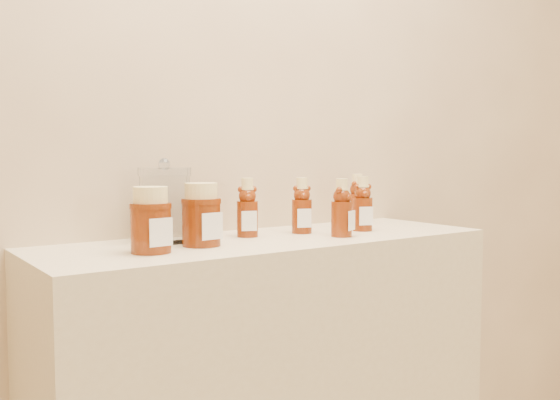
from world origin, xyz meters
TOP-DOWN VIEW (x-y plane):
  - wall_back at (0.00, 1.75)m, footprint 3.50×0.02m
  - bear_bottle_back_left at (-0.03, 1.61)m, footprint 0.08×0.08m
  - bear_bottle_back_mid at (0.13, 1.59)m, footprint 0.08×0.08m
  - bear_bottle_back_right at (0.40, 1.67)m, footprint 0.07×0.07m
  - bear_bottle_front_left at (0.17, 1.47)m, footprint 0.08×0.08m
  - bear_bottle_front_right at (0.30, 1.53)m, footprint 0.08×0.08m
  - honey_jar_left at (-0.35, 1.50)m, footprint 0.10×0.10m
  - honey_jar_back at (-0.13, 1.67)m, footprint 0.10×0.10m
  - honey_jar_front at (-0.21, 1.53)m, footprint 0.10×0.10m
  - glass_canister at (-0.25, 1.64)m, footprint 0.17×0.17m

SIDE VIEW (x-z plane):
  - honey_jar_back at x=-0.13m, z-range 0.90..1.02m
  - honey_jar_left at x=-0.35m, z-range 0.90..1.05m
  - honey_jar_front at x=-0.21m, z-range 0.90..1.05m
  - bear_bottle_back_mid at x=0.13m, z-range 0.90..1.07m
  - bear_bottle_front_left at x=0.17m, z-range 0.90..1.07m
  - bear_bottle_front_right at x=0.30m, z-range 0.90..1.07m
  - bear_bottle_back_left at x=-0.03m, z-range 0.90..1.07m
  - bear_bottle_back_right at x=0.40m, z-range 0.90..1.08m
  - glass_canister at x=-0.25m, z-range 0.90..1.10m
  - wall_back at x=0.00m, z-range 0.00..2.70m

